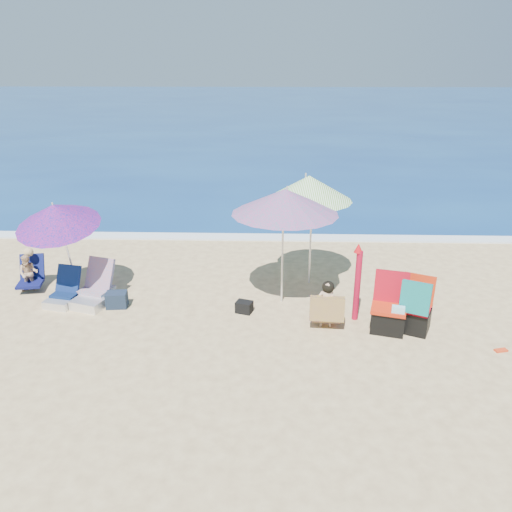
{
  "coord_description": "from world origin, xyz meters",
  "views": [
    {
      "loc": [
        -0.04,
        -7.31,
        4.37
      ],
      "look_at": [
        -0.3,
        1.0,
        1.1
      ],
      "focal_mm": 34.99,
      "sensor_mm": 36.0,
      "label": 1
    }
  ],
  "objects_px": {
    "person_left": "(29,272)",
    "camp_chair_right": "(414,312)",
    "person_center": "(327,306)",
    "umbrella_turquoise": "(285,202)",
    "furled_umbrella": "(357,279)",
    "chair_rainbow": "(94,293)",
    "umbrella_striped": "(309,188)",
    "camp_chair_left": "(388,314)",
    "umbrella_blue": "(56,215)",
    "chair_navy": "(63,295)"
  },
  "relations": [
    {
      "from": "umbrella_blue",
      "to": "camp_chair_left",
      "type": "distance_m",
      "value": 6.23
    },
    {
      "from": "camp_chair_left",
      "to": "chair_navy",
      "type": "bearing_deg",
      "value": 172.32
    },
    {
      "from": "chair_navy",
      "to": "chair_rainbow",
      "type": "bearing_deg",
      "value": 3.26
    },
    {
      "from": "umbrella_turquoise",
      "to": "chair_rainbow",
      "type": "distance_m",
      "value": 4.05
    },
    {
      "from": "camp_chair_right",
      "to": "person_center",
      "type": "height_order",
      "value": "camp_chair_right"
    },
    {
      "from": "umbrella_striped",
      "to": "person_left",
      "type": "xyz_separation_m",
      "value": [
        -5.61,
        -0.6,
        -1.62
      ]
    },
    {
      "from": "umbrella_striped",
      "to": "furled_umbrella",
      "type": "relative_size",
      "value": 1.59
    },
    {
      "from": "umbrella_turquoise",
      "to": "camp_chair_right",
      "type": "bearing_deg",
      "value": -26.71
    },
    {
      "from": "furled_umbrella",
      "to": "chair_rainbow",
      "type": "bearing_deg",
      "value": 174.39
    },
    {
      "from": "umbrella_turquoise",
      "to": "umbrella_blue",
      "type": "xyz_separation_m",
      "value": [
        -4.2,
        -0.11,
        -0.26
      ]
    },
    {
      "from": "umbrella_striped",
      "to": "umbrella_blue",
      "type": "xyz_separation_m",
      "value": [
        -4.69,
        -1.01,
        -0.29
      ]
    },
    {
      "from": "umbrella_turquoise",
      "to": "furled_umbrella",
      "type": "relative_size",
      "value": 1.57
    },
    {
      "from": "chair_navy",
      "to": "camp_chair_left",
      "type": "relative_size",
      "value": 0.78
    },
    {
      "from": "camp_chair_left",
      "to": "person_left",
      "type": "height_order",
      "value": "camp_chair_left"
    },
    {
      "from": "umbrella_turquoise",
      "to": "chair_navy",
      "type": "relative_size",
      "value": 2.9
    },
    {
      "from": "furled_umbrella",
      "to": "person_left",
      "type": "distance_m",
      "value": 6.49
    },
    {
      "from": "furled_umbrella",
      "to": "chair_navy",
      "type": "xyz_separation_m",
      "value": [
        -5.5,
        0.45,
        -0.62
      ]
    },
    {
      "from": "umbrella_turquoise",
      "to": "person_left",
      "type": "xyz_separation_m",
      "value": [
        -5.11,
        0.3,
        -1.59
      ]
    },
    {
      "from": "furled_umbrella",
      "to": "umbrella_striped",
      "type": "bearing_deg",
      "value": 115.9
    },
    {
      "from": "person_left",
      "to": "camp_chair_right",
      "type": "bearing_deg",
      "value": -10.92
    },
    {
      "from": "umbrella_striped",
      "to": "chair_rainbow",
      "type": "xyz_separation_m",
      "value": [
        -4.13,
        -1.14,
        -1.8
      ]
    },
    {
      "from": "furled_umbrella",
      "to": "chair_rainbow",
      "type": "height_order",
      "value": "furled_umbrella"
    },
    {
      "from": "umbrella_turquoise",
      "to": "camp_chair_left",
      "type": "height_order",
      "value": "umbrella_turquoise"
    },
    {
      "from": "umbrella_blue",
      "to": "furled_umbrella",
      "type": "bearing_deg",
      "value": -6.34
    },
    {
      "from": "chair_navy",
      "to": "camp_chair_right",
      "type": "bearing_deg",
      "value": -7.46
    },
    {
      "from": "umbrella_blue",
      "to": "furled_umbrella",
      "type": "height_order",
      "value": "umbrella_blue"
    },
    {
      "from": "camp_chair_left",
      "to": "person_center",
      "type": "relative_size",
      "value": 1.16
    },
    {
      "from": "chair_navy",
      "to": "furled_umbrella",
      "type": "bearing_deg",
      "value": -4.67
    },
    {
      "from": "chair_rainbow",
      "to": "camp_chair_right",
      "type": "height_order",
      "value": "camp_chair_right"
    },
    {
      "from": "umbrella_blue",
      "to": "chair_rainbow",
      "type": "bearing_deg",
      "value": -12.69
    },
    {
      "from": "chair_rainbow",
      "to": "umbrella_blue",
      "type": "bearing_deg",
      "value": 167.31
    },
    {
      "from": "chair_rainbow",
      "to": "person_left",
      "type": "relative_size",
      "value": 1.18
    },
    {
      "from": "camp_chair_left",
      "to": "person_center",
      "type": "distance_m",
      "value": 1.07
    },
    {
      "from": "person_center",
      "to": "camp_chair_left",
      "type": "bearing_deg",
      "value": -2.24
    },
    {
      "from": "umbrella_turquoise",
      "to": "chair_navy",
      "type": "distance_m",
      "value": 4.6
    },
    {
      "from": "umbrella_striped",
      "to": "furled_umbrella",
      "type": "xyz_separation_m",
      "value": [
        0.79,
        -1.62,
        -1.22
      ]
    },
    {
      "from": "umbrella_turquoise",
      "to": "camp_chair_right",
      "type": "distance_m",
      "value": 2.96
    },
    {
      "from": "umbrella_turquoise",
      "to": "furled_umbrella",
      "type": "distance_m",
      "value": 1.89
    },
    {
      "from": "camp_chair_left",
      "to": "person_left",
      "type": "bearing_deg",
      "value": 168.68
    },
    {
      "from": "umbrella_turquoise",
      "to": "chair_rainbow",
      "type": "relative_size",
      "value": 2.23
    },
    {
      "from": "umbrella_blue",
      "to": "camp_chair_right",
      "type": "bearing_deg",
      "value": -8.88
    },
    {
      "from": "furled_umbrella",
      "to": "camp_chair_left",
      "type": "xyz_separation_m",
      "value": [
        0.51,
        -0.36,
        -0.5
      ]
    },
    {
      "from": "umbrella_turquoise",
      "to": "umbrella_blue",
      "type": "distance_m",
      "value": 4.21
    },
    {
      "from": "furled_umbrella",
      "to": "camp_chair_left",
      "type": "distance_m",
      "value": 0.8
    },
    {
      "from": "furled_umbrella",
      "to": "person_left",
      "type": "bearing_deg",
      "value": 170.93
    },
    {
      "from": "person_center",
      "to": "person_left",
      "type": "height_order",
      "value": "person_center"
    },
    {
      "from": "person_left",
      "to": "chair_rainbow",
      "type": "bearing_deg",
      "value": -20.03
    },
    {
      "from": "umbrella_striped",
      "to": "camp_chair_right",
      "type": "xyz_separation_m",
      "value": [
        1.72,
        -2.01,
        -1.66
      ]
    },
    {
      "from": "umbrella_turquoise",
      "to": "person_center",
      "type": "bearing_deg",
      "value": -55.1
    },
    {
      "from": "chair_navy",
      "to": "chair_rainbow",
      "type": "distance_m",
      "value": 0.58
    }
  ]
}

